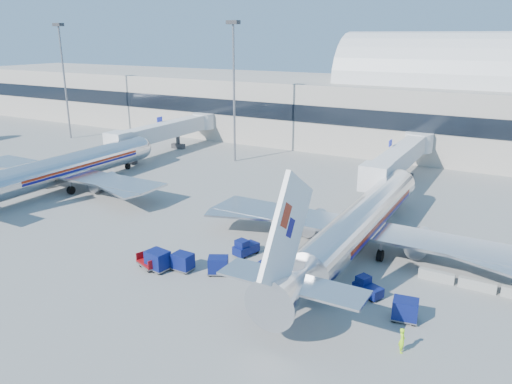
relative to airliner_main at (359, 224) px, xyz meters
The scene contains 20 objects.
ground 11.35m from the airliner_main, 155.75° to the right, with size 260.00×260.00×0.00m, color gray.
terminal 56.80m from the airliner_main, 114.64° to the left, with size 170.00×28.15×21.00m.
airliner_main is the anchor object (origin of this frame).
airliner_mid 42.00m from the airliner_main, behind, with size 32.00×37.26×12.07m.
jetbridge_near 26.43m from the airliner_main, 95.22° to the left, with size 4.40×27.50×6.25m.
jetbridge_mid 51.62m from the airliner_main, 149.36° to the left, with size 4.40×27.50×6.25m.
mast_far_west 75.44m from the airliner_main, 159.99° to the left, with size 2.00×1.20×22.60m.
mast_west 41.12m from the airliner_main, 139.64° to the left, with size 2.00×1.20×22.60m.
barrier_near 8.74m from the airliner_main, 17.39° to the right, with size 3.00×0.55×0.90m, color #9E9E96.
barrier_mid 11.84m from the airliner_main, 12.50° to the right, with size 3.00×0.55×0.90m, color #9E9E96.
tug_lead 10.88m from the airliner_main, 119.22° to the right, with size 2.16×1.19×1.37m.
tug_right 9.00m from the airliner_main, 66.15° to the right, with size 2.70×2.06×1.58m.
tug_left 11.25m from the airliner_main, 146.36° to the right, with size 1.91×2.82×1.68m.
cart_train_a 14.34m from the airliner_main, 130.46° to the right, with size 2.30×2.12×1.63m.
cart_train_b 17.21m from the airliner_main, 136.53° to the right, with size 1.89×1.47×1.63m.
cart_train_c 19.40m from the airliner_main, 138.43° to the right, with size 2.29×1.88×1.84m.
cart_solo_near 14.42m from the airliner_main, 98.75° to the right, with size 2.56×2.36×1.82m.
cart_solo_far 12.66m from the airliner_main, 55.13° to the right, with size 2.14×1.76×1.71m.
cart_open_red 20.12m from the airliner_main, 140.04° to the right, with size 2.78×2.37×0.63m.
ramp_worker 16.45m from the airliner_main, 61.03° to the right, with size 0.65×0.43×1.79m, color #9AE518.
Camera 1 is at (23.60, -39.74, 20.47)m, focal length 35.00 mm.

